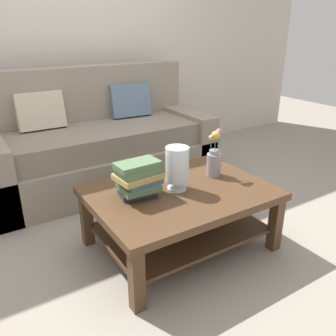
% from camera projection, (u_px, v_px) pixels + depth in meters
% --- Properties ---
extents(ground_plane, '(10.00, 10.00, 0.00)m').
position_uv_depth(ground_plane, '(150.00, 224.00, 2.69)').
color(ground_plane, gray).
extents(back_wall, '(6.40, 0.12, 2.70)m').
position_uv_depth(back_wall, '(65.00, 32.00, 3.47)').
color(back_wall, beige).
rests_on(back_wall, ground).
extents(couch, '(2.04, 0.90, 1.06)m').
position_uv_depth(couch, '(99.00, 145.00, 3.31)').
color(couch, gray).
rests_on(couch, ground).
extents(coffee_table, '(1.15, 0.84, 0.43)m').
position_uv_depth(coffee_table, '(181.00, 206.00, 2.31)').
color(coffee_table, '#4C331E').
rests_on(coffee_table, ground).
extents(book_stack_main, '(0.28, 0.24, 0.23)m').
position_uv_depth(book_stack_main, '(138.00, 179.00, 2.14)').
color(book_stack_main, '#2D333D').
rests_on(book_stack_main, coffee_table).
extents(glass_hurricane_vase, '(0.15, 0.15, 0.29)m').
position_uv_depth(glass_hurricane_vase, '(177.00, 166.00, 2.21)').
color(glass_hurricane_vase, silver).
rests_on(glass_hurricane_vase, coffee_table).
extents(flower_pitcher, '(0.10, 0.10, 0.34)m').
position_uv_depth(flower_pitcher, '(214.00, 160.00, 2.44)').
color(flower_pitcher, gray).
rests_on(flower_pitcher, coffee_table).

